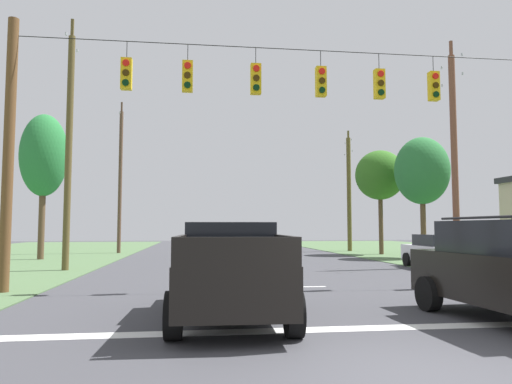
{
  "coord_description": "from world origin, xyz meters",
  "views": [
    {
      "loc": [
        -2.78,
        -5.59,
        1.85
      ],
      "look_at": [
        -0.9,
        9.14,
        2.96
      ],
      "focal_mm": 33.0,
      "sensor_mm": 36.0,
      "label": 1
    }
  ],
  "objects_px": {
    "tree_roadside_left": "(422,171)",
    "utility_pole_far_left": "(120,179)",
    "utility_pole_far_right": "(349,191)",
    "distant_car_crossing_white": "(440,251)",
    "utility_pole_mid_right": "(454,154)",
    "pickup_truck": "(230,270)",
    "utility_pole_mid_left": "(69,147)",
    "overhead_signal_span": "(289,138)",
    "tree_roadside_right": "(380,176)",
    "tree_roadside_far_right": "(44,156)"
  },
  "relations": [
    {
      "from": "distant_car_crossing_white",
      "to": "utility_pole_mid_right",
      "type": "height_order",
      "value": "utility_pole_mid_right"
    },
    {
      "from": "pickup_truck",
      "to": "tree_roadside_left",
      "type": "height_order",
      "value": "tree_roadside_left"
    },
    {
      "from": "utility_pole_mid_right",
      "to": "tree_roadside_right",
      "type": "xyz_separation_m",
      "value": [
        0.42,
        10.05,
        0.06
      ]
    },
    {
      "from": "utility_pole_far_right",
      "to": "tree_roadside_far_right",
      "type": "relative_size",
      "value": 1.12
    },
    {
      "from": "tree_roadside_right",
      "to": "tree_roadside_far_right",
      "type": "distance_m",
      "value": 21.31
    },
    {
      "from": "distant_car_crossing_white",
      "to": "utility_pole_far_left",
      "type": "height_order",
      "value": "utility_pole_far_left"
    },
    {
      "from": "tree_roadside_left",
      "to": "tree_roadside_far_right",
      "type": "bearing_deg",
      "value": 176.07
    },
    {
      "from": "distant_car_crossing_white",
      "to": "tree_roadside_right",
      "type": "xyz_separation_m",
      "value": [
        1.61,
        10.65,
        4.57
      ]
    },
    {
      "from": "tree_roadside_far_right",
      "to": "pickup_truck",
      "type": "bearing_deg",
      "value": -62.7
    },
    {
      "from": "utility_pole_mid_right",
      "to": "utility_pole_mid_left",
      "type": "height_order",
      "value": "utility_pole_mid_left"
    },
    {
      "from": "overhead_signal_span",
      "to": "tree_roadside_right",
      "type": "height_order",
      "value": "overhead_signal_span"
    },
    {
      "from": "utility_pole_far_left",
      "to": "tree_roadside_far_right",
      "type": "relative_size",
      "value": 1.3
    },
    {
      "from": "pickup_truck",
      "to": "distant_car_crossing_white",
      "type": "xyz_separation_m",
      "value": [
        10.09,
        10.06,
        -0.18
      ]
    },
    {
      "from": "distant_car_crossing_white",
      "to": "utility_pole_mid_right",
      "type": "xyz_separation_m",
      "value": [
        1.19,
        0.6,
        4.51
      ]
    },
    {
      "from": "overhead_signal_span",
      "to": "pickup_truck",
      "type": "height_order",
      "value": "overhead_signal_span"
    },
    {
      "from": "utility_pole_far_left",
      "to": "tree_roadside_right",
      "type": "height_order",
      "value": "utility_pole_far_left"
    },
    {
      "from": "utility_pole_mid_left",
      "to": "distant_car_crossing_white",
      "type": "bearing_deg",
      "value": -3.74
    },
    {
      "from": "utility_pole_mid_left",
      "to": "tree_roadside_far_right",
      "type": "height_order",
      "value": "utility_pole_mid_left"
    },
    {
      "from": "utility_pole_far_right",
      "to": "tree_roadside_right",
      "type": "height_order",
      "value": "utility_pole_far_right"
    },
    {
      "from": "distant_car_crossing_white",
      "to": "utility_pole_mid_left",
      "type": "distance_m",
      "value": 16.95
    },
    {
      "from": "distant_car_crossing_white",
      "to": "tree_roadside_left",
      "type": "distance_m",
      "value": 8.52
    },
    {
      "from": "utility_pole_far_right",
      "to": "tree_roadside_left",
      "type": "distance_m",
      "value": 8.61
    },
    {
      "from": "pickup_truck",
      "to": "utility_pole_far_right",
      "type": "bearing_deg",
      "value": 66.41
    },
    {
      "from": "pickup_truck",
      "to": "utility_pole_far_right",
      "type": "xyz_separation_m",
      "value": [
        11.01,
        25.23,
        3.65
      ]
    },
    {
      "from": "utility_pole_mid_left",
      "to": "tree_roadside_left",
      "type": "relative_size",
      "value": 1.51
    },
    {
      "from": "utility_pole_mid_left",
      "to": "tree_roadside_left",
      "type": "xyz_separation_m",
      "value": [
        18.98,
        5.7,
        -0.09
      ]
    },
    {
      "from": "tree_roadside_far_right",
      "to": "utility_pole_mid_right",
      "type": "bearing_deg",
      "value": -20.35
    },
    {
      "from": "tree_roadside_left",
      "to": "utility_pole_far_left",
      "type": "bearing_deg",
      "value": 157.81
    },
    {
      "from": "tree_roadside_right",
      "to": "utility_pole_far_right",
      "type": "bearing_deg",
      "value": 98.65
    },
    {
      "from": "distant_car_crossing_white",
      "to": "tree_roadside_right",
      "type": "distance_m",
      "value": 11.7
    },
    {
      "from": "tree_roadside_left",
      "to": "distant_car_crossing_white",
      "type": "bearing_deg",
      "value": -111.61
    },
    {
      "from": "pickup_truck",
      "to": "tree_roadside_left",
      "type": "xyz_separation_m",
      "value": [
        12.77,
        16.82,
        4.25
      ]
    },
    {
      "from": "distant_car_crossing_white",
      "to": "utility_pole_far_right",
      "type": "distance_m",
      "value": 15.67
    },
    {
      "from": "overhead_signal_span",
      "to": "utility_pole_mid_left",
      "type": "xyz_separation_m",
      "value": [
        -8.31,
        6.82,
        0.72
      ]
    },
    {
      "from": "overhead_signal_span",
      "to": "utility_pole_mid_left",
      "type": "height_order",
      "value": "utility_pole_mid_left"
    },
    {
      "from": "tree_roadside_left",
      "to": "utility_pole_mid_right",
      "type": "bearing_deg",
      "value": -103.58
    },
    {
      "from": "utility_pole_far_right",
      "to": "pickup_truck",
      "type": "bearing_deg",
      "value": -113.59
    },
    {
      "from": "distant_car_crossing_white",
      "to": "tree_roadside_left",
      "type": "xyz_separation_m",
      "value": [
        2.68,
        6.76,
        4.43
      ]
    },
    {
      "from": "utility_pole_far_left",
      "to": "utility_pole_far_right",
      "type": "bearing_deg",
      "value": 2.33
    },
    {
      "from": "utility_pole_mid_left",
      "to": "pickup_truck",
      "type": "bearing_deg",
      "value": -60.82
    },
    {
      "from": "distant_car_crossing_white",
      "to": "utility_pole_far_right",
      "type": "bearing_deg",
      "value": 86.51
    },
    {
      "from": "pickup_truck",
      "to": "utility_pole_mid_right",
      "type": "height_order",
      "value": "utility_pole_mid_right"
    },
    {
      "from": "utility_pole_mid_right",
      "to": "distant_car_crossing_white",
      "type": "bearing_deg",
      "value": -153.35
    },
    {
      "from": "tree_roadside_left",
      "to": "overhead_signal_span",
      "type": "bearing_deg",
      "value": -130.42
    },
    {
      "from": "tree_roadside_right",
      "to": "tree_roadside_far_right",
      "type": "xyz_separation_m",
      "value": [
        -21.17,
        -2.36,
        0.57
      ]
    },
    {
      "from": "utility_pole_far_left",
      "to": "tree_roadside_left",
      "type": "height_order",
      "value": "utility_pole_far_left"
    },
    {
      "from": "pickup_truck",
      "to": "utility_pole_far_left",
      "type": "height_order",
      "value": "utility_pole_far_left"
    },
    {
      "from": "pickup_truck",
      "to": "tree_roadside_far_right",
      "type": "height_order",
      "value": "tree_roadside_far_right"
    },
    {
      "from": "tree_roadside_far_right",
      "to": "tree_roadside_left",
      "type": "distance_m",
      "value": 22.3
    },
    {
      "from": "utility_pole_mid_right",
      "to": "tree_roadside_left",
      "type": "xyz_separation_m",
      "value": [
        1.49,
        6.17,
        -0.08
      ]
    }
  ]
}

